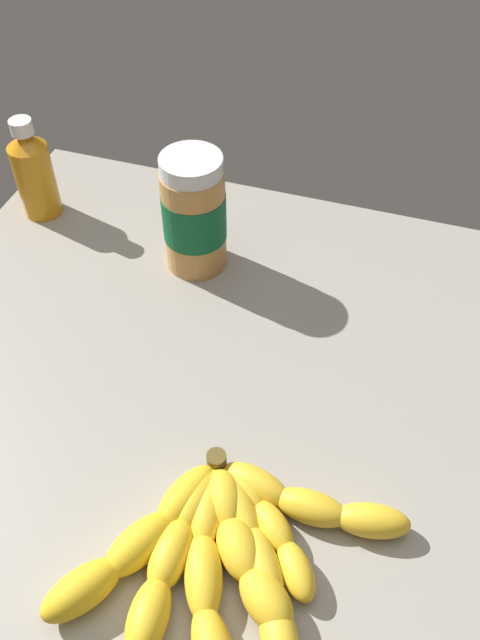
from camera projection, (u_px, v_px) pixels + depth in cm
name	position (u px, v px, depth cm)	size (l,w,h in cm)	color
ground_plane	(206.00, 377.00, 78.10)	(77.29, 69.91, 3.97)	gray
banana_bunch	(223.00, 546.00, 60.22)	(30.62, 22.56, 3.76)	yellow
peanut_butter_jar	(194.00, 214.00, 82.96)	(8.16, 8.16, 16.28)	#BF8442
honey_bottle	(34.00, 172.00, 91.24)	(5.42, 5.42, 14.75)	orange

